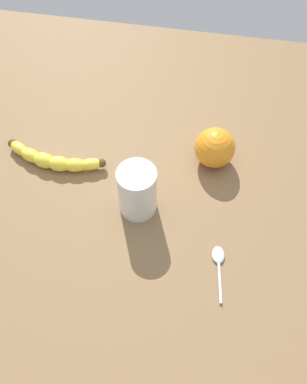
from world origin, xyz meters
The scene contains 5 objects.
wooden_tabletop centered at (0.00, 0.00, 1.50)cm, with size 120.00×120.00×3.00cm, color olive.
banana centered at (6.17, 17.92, 4.68)cm, with size 6.71×23.03×3.35cm.
smoothie_glass centered at (-1.27, -2.55, 8.35)cm, with size 7.69×7.69×11.41cm.
orange_fruit centered at (13.52, -16.38, 7.36)cm, with size 8.72×8.72×8.72cm, color orange.
teaspoon centered at (-10.10, -19.83, 3.40)cm, with size 11.29×3.02×0.80cm.
Camera 1 is at (-44.31, -13.55, 74.16)cm, focal length 38.08 mm.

